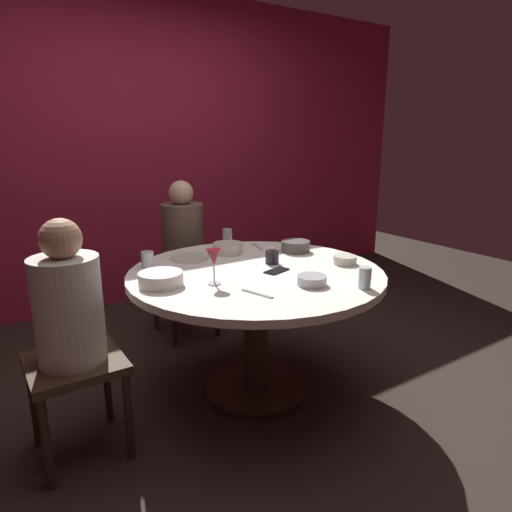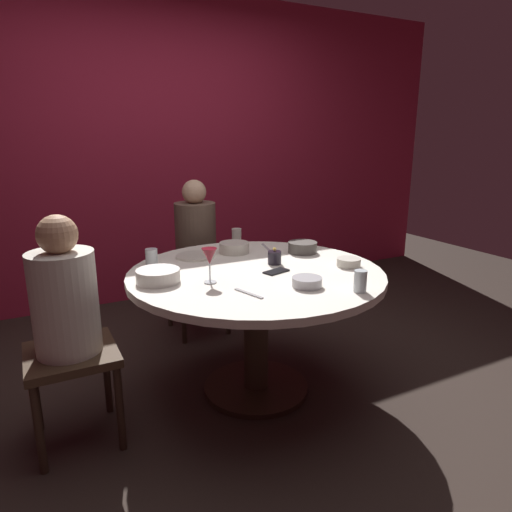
{
  "view_description": "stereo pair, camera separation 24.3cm",
  "coord_description": "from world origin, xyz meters",
  "px_view_note": "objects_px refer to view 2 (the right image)",
  "views": [
    {
      "loc": [
        -1.29,
        -1.97,
        1.43
      ],
      "look_at": [
        0.0,
        0.0,
        0.8
      ],
      "focal_mm": 31.86,
      "sensor_mm": 36.0,
      "label": 1
    },
    {
      "loc": [
        -1.08,
        -2.09,
        1.43
      ],
      "look_at": [
        0.0,
        0.0,
        0.8
      ],
      "focal_mm": 31.86,
      "sensor_mm": 36.0,
      "label": 2
    }
  ],
  "objects_px": {
    "dinner_plate": "(195,256)",
    "bowl_serving_large": "(307,282)",
    "cup_by_left_diner": "(360,281)",
    "dining_table": "(256,295)",
    "cell_phone": "(276,271)",
    "seated_diner_back": "(196,240)",
    "candle_holder": "(275,257)",
    "bowl_sauce_side": "(158,276)",
    "bowl_salad_center": "(349,262)",
    "cup_near_candle": "(237,237)",
    "cup_by_right_diner": "(152,257)",
    "seated_diner_left": "(66,307)",
    "bowl_small_white": "(303,247)",
    "wine_glass": "(209,258)",
    "bowl_rice_portion": "(234,248)"
  },
  "relations": [
    {
      "from": "cup_near_candle",
      "to": "candle_holder",
      "type": "bearing_deg",
      "value": -90.75
    },
    {
      "from": "cup_by_right_diner",
      "to": "bowl_serving_large",
      "type": "bearing_deg",
      "value": -52.31
    },
    {
      "from": "bowl_sauce_side",
      "to": "cell_phone",
      "type": "bearing_deg",
      "value": -11.4
    },
    {
      "from": "seated_diner_back",
      "to": "bowl_salad_center",
      "type": "bearing_deg",
      "value": 23.86
    },
    {
      "from": "seated_diner_back",
      "to": "bowl_rice_portion",
      "type": "distance_m",
      "value": 0.55
    },
    {
      "from": "bowl_salad_center",
      "to": "seated_diner_back",
      "type": "bearing_deg",
      "value": 113.86
    },
    {
      "from": "bowl_sauce_side",
      "to": "bowl_serving_large",
      "type": "bearing_deg",
      "value": -32.63
    },
    {
      "from": "seated_diner_left",
      "to": "bowl_small_white",
      "type": "xyz_separation_m",
      "value": [
        1.4,
        0.21,
        0.07
      ]
    },
    {
      "from": "dinner_plate",
      "to": "bowl_serving_large",
      "type": "bearing_deg",
      "value": -68.89
    },
    {
      "from": "bowl_salad_center",
      "to": "dining_table",
      "type": "bearing_deg",
      "value": 160.98
    },
    {
      "from": "seated_diner_back",
      "to": "candle_holder",
      "type": "height_order",
      "value": "seated_diner_back"
    },
    {
      "from": "dinner_plate",
      "to": "cup_by_left_diner",
      "type": "bearing_deg",
      "value": -63.28
    },
    {
      "from": "seated_diner_back",
      "to": "wine_glass",
      "type": "height_order",
      "value": "seated_diner_back"
    },
    {
      "from": "cup_by_right_diner",
      "to": "seated_diner_back",
      "type": "bearing_deg",
      "value": 50.5
    },
    {
      "from": "seated_diner_back",
      "to": "bowl_salad_center",
      "type": "height_order",
      "value": "seated_diner_back"
    },
    {
      "from": "candle_holder",
      "to": "cup_near_candle",
      "type": "bearing_deg",
      "value": 89.25
    },
    {
      "from": "bowl_serving_large",
      "to": "cup_by_left_diner",
      "type": "relative_size",
      "value": 1.41
    },
    {
      "from": "bowl_small_white",
      "to": "wine_glass",
      "type": "bearing_deg",
      "value": -158.36
    },
    {
      "from": "bowl_sauce_side",
      "to": "cup_near_candle",
      "type": "xyz_separation_m",
      "value": [
        0.68,
        0.54,
        0.02
      ]
    },
    {
      "from": "dinner_plate",
      "to": "bowl_salad_center",
      "type": "xyz_separation_m",
      "value": [
        0.69,
        -0.58,
        0.02
      ]
    },
    {
      "from": "bowl_salad_center",
      "to": "cup_near_candle",
      "type": "relative_size",
      "value": 1.2
    },
    {
      "from": "dining_table",
      "to": "bowl_small_white",
      "type": "height_order",
      "value": "bowl_small_white"
    },
    {
      "from": "seated_diner_left",
      "to": "dinner_plate",
      "type": "distance_m",
      "value": 0.87
    },
    {
      "from": "dining_table",
      "to": "cell_phone",
      "type": "relative_size",
      "value": 9.84
    },
    {
      "from": "bowl_sauce_side",
      "to": "cup_by_right_diner",
      "type": "xyz_separation_m",
      "value": [
        0.06,
        0.33,
        0.01
      ]
    },
    {
      "from": "bowl_sauce_side",
      "to": "cup_by_right_diner",
      "type": "relative_size",
      "value": 2.41
    },
    {
      "from": "dining_table",
      "to": "bowl_sauce_side",
      "type": "relative_size",
      "value": 6.36
    },
    {
      "from": "seated_diner_back",
      "to": "cup_near_candle",
      "type": "height_order",
      "value": "seated_diner_back"
    },
    {
      "from": "cup_by_left_diner",
      "to": "candle_holder",
      "type": "bearing_deg",
      "value": 101.55
    },
    {
      "from": "seated_diner_left",
      "to": "bowl_serving_large",
      "type": "distance_m",
      "value": 1.12
    },
    {
      "from": "bowl_serving_large",
      "to": "bowl_salad_center",
      "type": "relative_size",
      "value": 1.11
    },
    {
      "from": "dinner_plate",
      "to": "cup_near_candle",
      "type": "distance_m",
      "value": 0.4
    },
    {
      "from": "cell_phone",
      "to": "bowl_rice_portion",
      "type": "height_order",
      "value": "bowl_rice_portion"
    },
    {
      "from": "cell_phone",
      "to": "cup_by_right_diner",
      "type": "relative_size",
      "value": 1.56
    },
    {
      "from": "wine_glass",
      "to": "cup_by_left_diner",
      "type": "relative_size",
      "value": 1.7
    },
    {
      "from": "bowl_small_white",
      "to": "cell_phone",
      "type": "bearing_deg",
      "value": -140.9
    },
    {
      "from": "seated_diner_left",
      "to": "cup_by_left_diner",
      "type": "height_order",
      "value": "seated_diner_left"
    },
    {
      "from": "bowl_rice_portion",
      "to": "cup_near_candle",
      "type": "distance_m",
      "value": 0.21
    },
    {
      "from": "dinner_plate",
      "to": "bowl_small_white",
      "type": "distance_m",
      "value": 0.67
    },
    {
      "from": "dining_table",
      "to": "bowl_sauce_side",
      "type": "xyz_separation_m",
      "value": [
        -0.53,
        0.04,
        0.18
      ]
    },
    {
      "from": "dinner_plate",
      "to": "bowl_sauce_side",
      "type": "bearing_deg",
      "value": -131.63
    },
    {
      "from": "candle_holder",
      "to": "cup_near_candle",
      "type": "height_order",
      "value": "cup_near_candle"
    },
    {
      "from": "candle_holder",
      "to": "bowl_serving_large",
      "type": "bearing_deg",
      "value": -97.78
    },
    {
      "from": "bowl_small_white",
      "to": "cup_by_right_diner",
      "type": "distance_m",
      "value": 0.92
    },
    {
      "from": "cup_by_left_diner",
      "to": "bowl_serving_large",
      "type": "bearing_deg",
      "value": 135.34
    },
    {
      "from": "dining_table",
      "to": "bowl_sauce_side",
      "type": "bearing_deg",
      "value": 175.44
    },
    {
      "from": "wine_glass",
      "to": "bowl_salad_center",
      "type": "height_order",
      "value": "wine_glass"
    },
    {
      "from": "bowl_salad_center",
      "to": "cup_by_right_diner",
      "type": "distance_m",
      "value": 1.11
    },
    {
      "from": "dining_table",
      "to": "wine_glass",
      "type": "relative_size",
      "value": 7.83
    },
    {
      "from": "bowl_small_white",
      "to": "cup_near_candle",
      "type": "bearing_deg",
      "value": 126.07
    }
  ]
}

